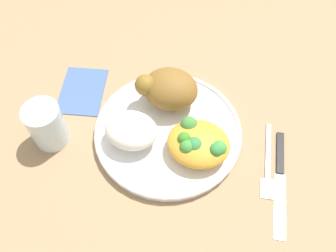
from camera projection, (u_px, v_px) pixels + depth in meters
ground_plane at (168, 134)px, 0.65m from camera, size 2.00×2.00×0.00m
plate at (168, 132)px, 0.65m from camera, size 0.26×0.26×0.02m
roasted_chicken at (168, 89)px, 0.65m from camera, size 0.11×0.08×0.06m
rice_pile at (131, 130)px, 0.61m from camera, size 0.09×0.07×0.05m
mac_cheese_with_broccoli at (198, 143)px, 0.60m from camera, size 0.10×0.09×0.04m
fork at (268, 164)px, 0.62m from camera, size 0.03×0.14×0.01m
knife at (280, 173)px, 0.61m from camera, size 0.03×0.19×0.01m
water_glass at (47, 125)px, 0.61m from camera, size 0.06×0.06×0.08m
napkin at (82, 91)px, 0.70m from camera, size 0.10×0.12×0.00m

